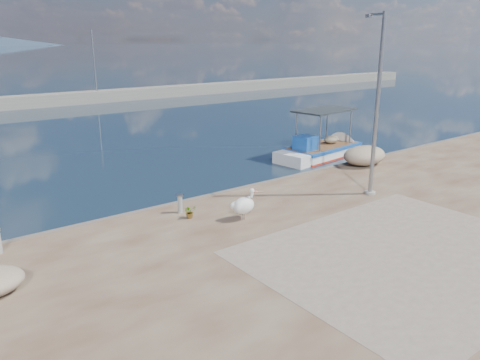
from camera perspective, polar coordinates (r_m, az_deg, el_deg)
name	(u,v)px	position (r m, az deg, el deg)	size (l,w,h in m)	color
ground	(309,244)	(15.83, 8.41, -7.68)	(1400.00, 1400.00, 0.00)	#162635
quay_patch	(407,253)	(14.67, 19.74, -8.42)	(9.00, 7.00, 0.01)	gray
breakwater	(18,102)	(51.40, -25.47, 8.55)	(120.00, 2.20, 7.50)	gray
boat_right	(322,152)	(27.49, 9.94, 3.34)	(6.83, 2.96, 3.18)	white
pelican	(244,205)	(16.16, 0.49, -3.08)	(1.15, 0.82, 1.10)	tan
lamp_post	(376,113)	(18.98, 16.25, 7.90)	(0.44, 0.96, 7.00)	gray
bollard_near	(180,203)	(16.96, -7.32, -2.78)	(0.22, 0.22, 0.68)	gray
potted_plant	(190,212)	(16.48, -6.13, -3.84)	(0.42, 0.36, 0.46)	#33722D
net_pile_c	(364,155)	(24.10, 14.93, 2.91)	(2.41, 1.72, 0.95)	#C0A88F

